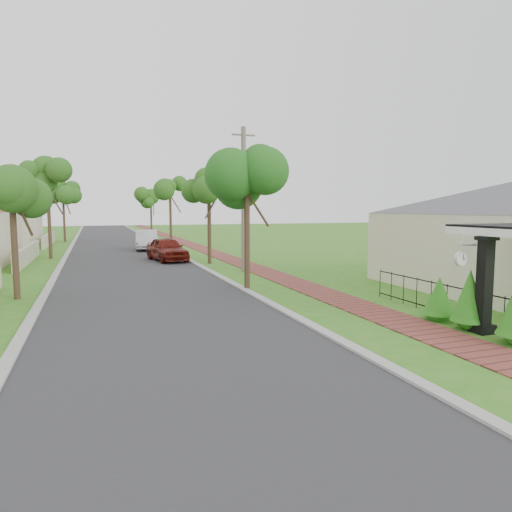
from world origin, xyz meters
TOP-DOWN VIEW (x-y plane):
  - ground at (0.00, 0.00)m, footprint 160.00×160.00m
  - road at (-3.00, 20.00)m, footprint 7.00×120.00m
  - kerb_right at (0.65, 20.00)m, footprint 0.30×120.00m
  - kerb_left at (-6.65, 20.00)m, footprint 0.30×120.00m
  - sidewalk at (3.25, 20.00)m, footprint 1.50×120.00m
  - porch_post at (4.55, -1.00)m, footprint 0.48×0.48m
  - picket_fence at (4.90, -0.00)m, footprint 0.03×8.02m
  - street_trees at (-2.87, 26.84)m, footprint 10.70×37.65m
  - hedge_row at (4.45, -0.90)m, footprint 0.86×3.47m
  - parked_car_red at (-0.66, 18.11)m, footprint 2.39×4.45m
  - parked_car_white at (-1.00, 26.21)m, footprint 2.04×4.76m
  - near_tree at (0.80, 7.00)m, footprint 2.15×2.15m
  - utility_pole at (2.30, 12.00)m, footprint 1.20×0.24m
  - station_clock at (4.06, -0.70)m, footprint 0.68×0.13m

SIDE VIEW (x-z plane):
  - ground at x=0.00m, z-range 0.00..0.00m
  - road at x=-3.00m, z-range -0.01..0.01m
  - kerb_right at x=0.65m, z-range -0.05..0.05m
  - kerb_left at x=-6.65m, z-range -0.05..0.05m
  - sidewalk at x=3.25m, z-range -0.01..0.01m
  - picket_fence at x=4.90m, z-range 0.03..1.03m
  - parked_car_red at x=-0.66m, z-range 0.00..1.44m
  - hedge_row at x=4.45m, z-range -0.17..1.68m
  - parked_car_white at x=-1.00m, z-range 0.00..1.53m
  - porch_post at x=4.55m, z-range -0.14..2.38m
  - station_clock at x=4.06m, z-range 1.66..2.24m
  - utility_pole at x=2.30m, z-range 0.06..7.29m
  - near_tree at x=0.80m, z-range 1.64..7.15m
  - street_trees at x=-2.87m, z-range 1.59..7.48m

